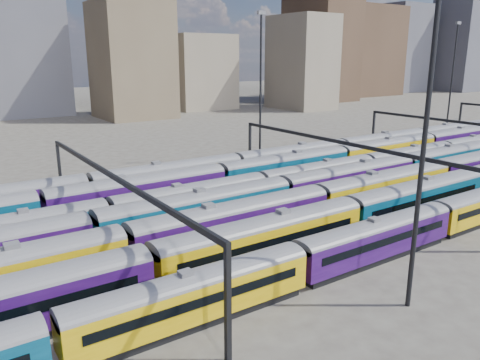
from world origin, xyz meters
TOP-DOWN VIEW (x-y plane):
  - ground at (0.00, 0.00)m, footprint 500.00×500.00m
  - rake_0 at (-10.05, -15.00)m, footprint 114.16×2.79m
  - rake_1 at (-9.73, -10.00)m, footprint 109.78×3.21m
  - rake_2 at (1.63, -5.00)m, footprint 134.17×3.27m
  - rake_3 at (11.89, 0.00)m, footprint 112.96×3.31m
  - rake_4 at (1.08, 5.00)m, footprint 119.25×2.91m
  - rake_5 at (9.38, 10.00)m, footprint 112.40×3.29m
  - rake_6 at (4.05, 15.00)m, footprint 131.54×3.21m
  - gantry_1 at (-20.00, 0.00)m, footprint 0.35×40.35m
  - gantry_2 at (10.00, 0.00)m, footprint 0.35×40.35m
  - gantry_3 at (40.00, 0.00)m, footprint 0.35×40.35m
  - mast_2 at (-5.00, -22.00)m, footprint 1.40×0.50m
  - mast_3 at (15.00, 24.00)m, footprint 1.40×0.50m
  - mast_5 at (65.00, 20.00)m, footprint 1.40×0.50m
  - skyline at (104.75, 105.73)m, footprint 399.22×60.48m

SIDE VIEW (x-z plane):
  - ground at x=0.00m, z-range 0.00..0.00m
  - rake_0 at x=-10.05m, z-range 0.12..4.80m
  - rake_4 at x=1.08m, z-range 0.12..5.01m
  - rake_6 at x=4.05m, z-range 0.14..5.55m
  - rake_1 at x=-9.73m, z-range 0.14..5.56m
  - rake_2 at x=1.63m, z-range 0.14..5.66m
  - rake_5 at x=9.38m, z-range 0.14..5.69m
  - rake_3 at x=11.89m, z-range 0.14..5.72m
  - gantry_1 at x=-20.00m, z-range 2.78..10.80m
  - gantry_2 at x=10.00m, z-range 2.78..10.80m
  - gantry_3 at x=40.00m, z-range 2.78..10.80m
  - mast_2 at x=-5.00m, z-range 1.17..26.77m
  - mast_3 at x=15.00m, z-range 1.17..26.77m
  - mast_5 at x=65.00m, z-range 1.17..26.77m
  - skyline at x=104.75m, z-range -4.18..45.85m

